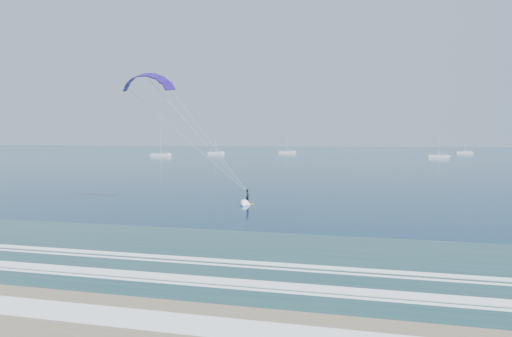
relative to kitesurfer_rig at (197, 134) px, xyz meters
The scene contains 7 objects.
ground 34.37m from the kitesurfer_rig, 71.42° to the right, with size 900.00×900.00×0.00m, color #072A3F.
kitesurfer_rig is the anchor object (origin of this frame).
sailboat_0 155.83m from the kitesurfer_rig, 117.14° to the left, with size 9.00×2.40×12.20m.
sailboat_1 177.51m from the kitesurfer_rig, 108.13° to the left, with size 8.07×2.40×11.17m.
sailboat_2 192.58m from the kitesurfer_rig, 96.79° to the left, with size 8.50×2.40×11.50m.
sailboat_3 157.24m from the kitesurfer_rig, 72.46° to the left, with size 7.92×2.40×11.10m.
sailboat_4 220.94m from the kitesurfer_rig, 71.90° to the left, with size 7.70×2.40×10.61m.
Camera 1 is at (8.52, -17.93, 7.87)m, focal length 32.00 mm.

